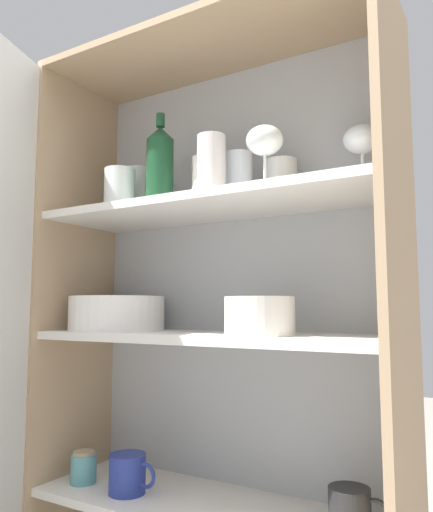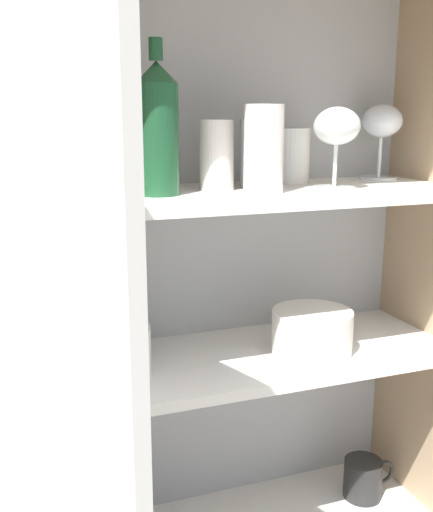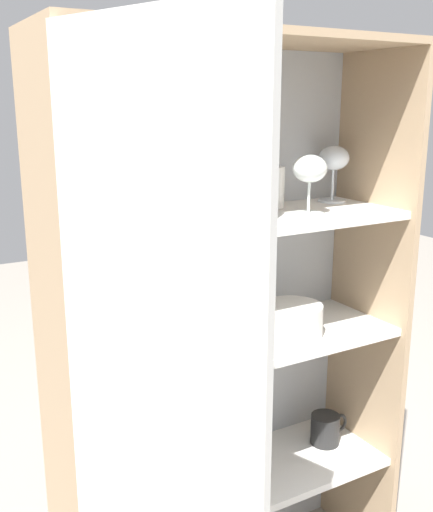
{
  "view_description": "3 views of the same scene",
  "coord_description": "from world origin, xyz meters",
  "px_view_note": "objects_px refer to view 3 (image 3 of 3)",
  "views": [
    {
      "loc": [
        0.63,
        -0.87,
        0.78
      ],
      "look_at": [
        0.02,
        0.14,
        0.91
      ],
      "focal_mm": 35.0,
      "sensor_mm": 36.0,
      "label": 1
    },
    {
      "loc": [
        -0.39,
        -0.84,
        1.17
      ],
      "look_at": [
        -0.01,
        0.18,
        0.91
      ],
      "focal_mm": 42.0,
      "sensor_mm": 36.0,
      "label": 2
    },
    {
      "loc": [
        -0.72,
        -1.03,
        1.3
      ],
      "look_at": [
        -0.04,
        0.17,
        0.95
      ],
      "focal_mm": 42.0,
      "sensor_mm": 36.0,
      "label": 3
    }
  ],
  "objects_px": {
    "plate_stack_white": "(126,349)",
    "coffee_mug_primary": "(171,498)",
    "wine_bottle": "(185,176)",
    "mixing_bowl_large": "(292,319)"
  },
  "relations": [
    {
      "from": "plate_stack_white",
      "to": "coffee_mug_primary",
      "type": "xyz_separation_m",
      "value": [
        0.08,
        -0.04,
        -0.39
      ]
    },
    {
      "from": "wine_bottle",
      "to": "plate_stack_white",
      "type": "bearing_deg",
      "value": 175.41
    },
    {
      "from": "coffee_mug_primary",
      "to": "wine_bottle",
      "type": "bearing_deg",
      "value": 24.32
    },
    {
      "from": "mixing_bowl_large",
      "to": "wine_bottle",
      "type": "bearing_deg",
      "value": 176.43
    },
    {
      "from": "plate_stack_white",
      "to": "mixing_bowl_large",
      "type": "relative_size",
      "value": 1.64
    },
    {
      "from": "wine_bottle",
      "to": "coffee_mug_primary",
      "type": "relative_size",
      "value": 1.93
    },
    {
      "from": "wine_bottle",
      "to": "plate_stack_white",
      "type": "xyz_separation_m",
      "value": [
        -0.15,
        0.01,
        -0.38
      ]
    },
    {
      "from": "plate_stack_white",
      "to": "coffee_mug_primary",
      "type": "relative_size",
      "value": 1.94
    },
    {
      "from": "wine_bottle",
      "to": "coffee_mug_primary",
      "type": "bearing_deg",
      "value": -155.68
    },
    {
      "from": "mixing_bowl_large",
      "to": "coffee_mug_primary",
      "type": "bearing_deg",
      "value": -178.29
    }
  ]
}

